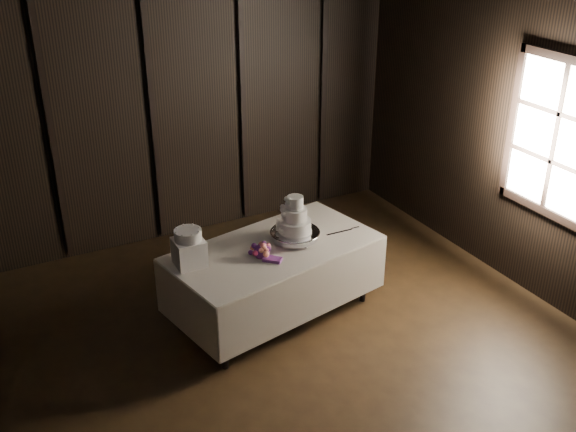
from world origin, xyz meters
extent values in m
cube|color=black|center=(0.00, 0.00, -0.02)|extent=(6.04, 7.04, 0.04)
cube|color=black|center=(0.00, 0.00, 3.02)|extent=(6.04, 7.04, 0.04)
cube|color=black|center=(0.00, 3.52, 1.50)|extent=(6.04, 0.04, 3.04)
cube|color=black|center=(2.97, 0.50, 1.70)|extent=(0.06, 1.16, 1.56)
cube|color=beige|center=(0.45, 1.38, 0.76)|extent=(2.14, 1.40, 0.01)
cube|color=white|center=(0.45, 1.38, 0.35)|extent=(1.97, 1.25, 0.71)
cylinder|color=silver|center=(0.69, 1.41, 0.81)|extent=(0.51, 0.51, 0.09)
cylinder|color=white|center=(0.69, 1.41, 0.91)|extent=(0.31, 0.31, 0.12)
cylinder|color=white|center=(0.69, 1.41, 1.03)|extent=(0.23, 0.23, 0.12)
cylinder|color=white|center=(0.69, 1.41, 1.16)|extent=(0.15, 0.15, 0.12)
cube|color=white|center=(-0.37, 1.44, 0.89)|extent=(0.26, 0.26, 0.25)
cylinder|color=white|center=(-0.37, 1.44, 1.06)|extent=(0.31, 0.31, 0.10)
cube|color=silver|center=(1.14, 1.34, 0.77)|extent=(0.37, 0.03, 0.01)
camera|label=1|loc=(-2.04, -3.61, 3.81)|focal=42.00mm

